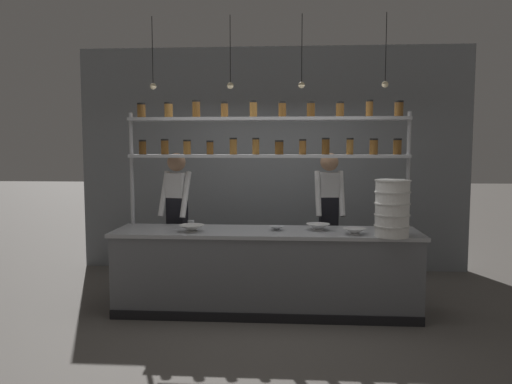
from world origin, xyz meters
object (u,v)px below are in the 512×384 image
Objects in this scene: spice_shelf_unit at (268,141)px; prep_bowl_near_left at (354,231)px; prep_bowl_center_front at (318,227)px; prep_bowl_center_back at (277,228)px; prep_bowl_near_right at (192,228)px; serving_cup_front at (191,224)px; chef_center at (329,212)px; chef_left at (177,213)px; container_stack at (392,208)px.

prep_bowl_near_left is at bearing -29.51° from spice_shelf_unit.
prep_bowl_center_back is (-0.46, -0.05, -0.01)m from prep_bowl_center_front.
prep_bowl_near_right is (-0.92, -0.15, 0.01)m from prep_bowl_center_back.
prep_bowl_near_left is 0.44m from prep_bowl_center_front.
prep_bowl_near_left is 1.83m from serving_cup_front.
chef_center is 7.21× the size of prep_bowl_near_left.
prep_bowl_center_front is at bearing 6.07° from prep_bowl_center_back.
prep_bowl_center_back is (-0.82, 0.20, -0.01)m from prep_bowl_near_left.
chef_center is 10.25× the size of prep_bowl_center_back.
serving_cup_front is at bearing -163.05° from chef_center.
container_stack is (2.44, -0.87, 0.18)m from chef_left.
prep_bowl_near_right is at bearing -149.11° from spice_shelf_unit.
prep_bowl_near_right is 0.28m from serving_cup_front.
container_stack is 1.25m from prep_bowl_center_back.
spice_shelf_unit is at bearing 0.86° from chef_left.
spice_shelf_unit is 38.19× the size of serving_cup_front.
prep_bowl_center_front is 3.11× the size of serving_cup_front.
serving_cup_front is (-0.87, -0.21, -0.94)m from spice_shelf_unit.
container_stack is 2.08× the size of prep_bowl_near_right.
chef_left reaches higher than prep_bowl_center_back.
prep_bowl_near_right is (-1.37, -0.20, 0.00)m from prep_bowl_center_front.
prep_bowl_near_left is at bearing -33.70° from prep_bowl_center_front.
prep_bowl_near_right is at bearing -154.34° from chef_center.
spice_shelf_unit is 13.27× the size of prep_bowl_near_left.
container_stack is at bearing -66.72° from chef_center.
chef_center reaches higher than prep_bowl_center_back.
container_stack is 2.39× the size of prep_bowl_near_left.
prep_bowl_center_back is 2.02× the size of serving_cup_front.
container_stack is 2.22m from serving_cup_front.
spice_shelf_unit reaches higher than chef_center.
serving_cup_front is (-1.80, 0.32, 0.01)m from prep_bowl_near_left.
serving_cup_front is (-0.98, 0.12, 0.02)m from prep_bowl_center_back.
chef_center reaches higher than prep_bowl_near_right.
container_stack is at bearing -3.80° from prep_bowl_near_right.
chef_center is 6.68× the size of prep_bowl_center_front.
prep_bowl_near_left is 0.93× the size of prep_bowl_center_front.
container_stack is (1.30, -0.62, -0.69)m from spice_shelf_unit.
spice_shelf_unit is at bearing -154.75° from chef_center.
spice_shelf_unit is 5.56× the size of container_stack.
prep_bowl_center_back is at bearing 166.61° from prep_bowl_near_left.
chef_center reaches higher than serving_cup_front.
chef_left reaches higher than prep_bowl_center_front.
spice_shelf_unit is 1.44m from prep_bowl_near_left.
chef_center is 1.80m from prep_bowl_near_right.
container_stack is (0.56, -1.05, 0.18)m from chef_center.
prep_bowl_near_left is at bearing -7.48° from chef_left.
prep_bowl_near_right reaches higher than prep_bowl_center_back.
prep_bowl_center_front is 1.53× the size of prep_bowl_center_back.
spice_shelf_unit is 1.30m from serving_cup_front.
serving_cup_front reaches higher than prep_bowl_near_left.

